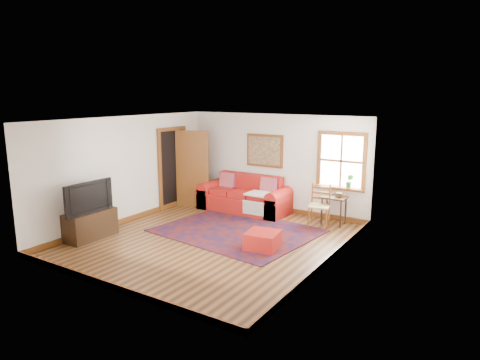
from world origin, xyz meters
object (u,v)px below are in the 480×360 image
Objects in this scene: media_cabinet at (90,225)px; red_leather_sofa at (245,199)px; red_ottoman at (263,240)px; ladder_back_chair at (320,204)px; side_table at (334,202)px.

red_leather_sofa is at bearing 65.77° from media_cabinet.
ladder_back_chair reaches higher than red_ottoman.
side_table is at bearing 66.01° from red_ottoman.
side_table reaches higher than media_cabinet.
red_leather_sofa is 3.94m from media_cabinet.
ladder_back_chair reaches higher than media_cabinet.
red_leather_sofa is 2.17m from ladder_back_chair.
media_cabinet is (-3.38, -1.38, 0.12)m from red_ottoman.
side_table reaches higher than red_ottoman.
red_ottoman is (1.76, -2.21, -0.13)m from red_leather_sofa.
side_table is 0.38m from ladder_back_chair.
red_leather_sofa is 3.87× the size of red_ottoman.
ladder_back_chair reaches higher than red_leather_sofa.
red_ottoman is 2.04m from ladder_back_chair.
red_leather_sofa is at bearing 119.57° from red_ottoman.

